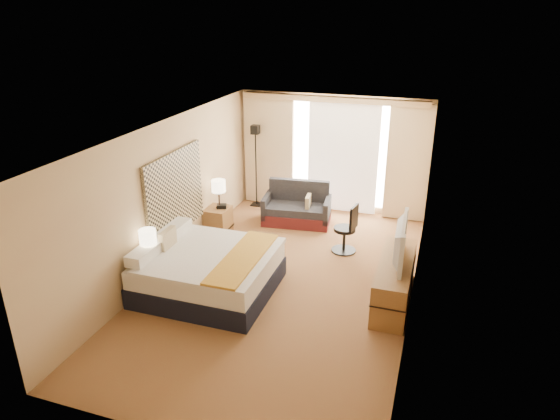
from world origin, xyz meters
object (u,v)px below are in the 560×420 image
(floor_lamp, at_px, (256,150))
(nightstand_right, at_px, (218,221))
(media_dresser, at_px, (394,281))
(desk_chair, at_px, (347,231))
(bed, at_px, (208,271))
(lamp_left, at_px, (148,237))
(lamp_right, at_px, (219,187))
(television, at_px, (395,241))
(loveseat, at_px, (297,210))
(nightstand_left, at_px, (152,280))

(floor_lamp, bearing_deg, nightstand_right, -96.13)
(media_dresser, xyz_separation_m, desk_chair, (-1.04, 1.45, 0.08))
(bed, relative_size, desk_chair, 2.13)
(media_dresser, xyz_separation_m, floor_lamp, (-3.52, 3.16, 0.99))
(lamp_left, height_order, lamp_right, lamp_right)
(lamp_left, xyz_separation_m, television, (3.69, 0.99, 0.05))
(media_dresser, xyz_separation_m, loveseat, (-2.33, 2.49, -0.06))
(bed, distance_m, floor_lamp, 3.98)
(nightstand_right, xyz_separation_m, desk_chair, (2.66, -0.00, 0.15))
(media_dresser, relative_size, floor_lamp, 0.95)
(nightstand_right, xyz_separation_m, bed, (0.81, -2.10, 0.09))
(loveseat, bearing_deg, nightstand_right, -149.69)
(nightstand_left, distance_m, desk_chair, 3.65)
(loveseat, xyz_separation_m, desk_chair, (1.29, -1.04, 0.14))
(desk_chair, height_order, lamp_right, lamp_right)
(floor_lamp, relative_size, television, 1.62)
(loveseat, distance_m, desk_chair, 1.66)
(floor_lamp, bearing_deg, lamp_right, -94.98)
(lamp_left, height_order, television, television)
(floor_lamp, distance_m, television, 4.69)
(bed, relative_size, lamp_left, 3.62)
(nightstand_left, bearing_deg, loveseat, 68.82)
(media_dresser, xyz_separation_m, lamp_right, (-3.66, 1.47, 0.66))
(desk_chair, bearing_deg, floor_lamp, 154.29)
(media_dresser, height_order, television, television)
(floor_lamp, bearing_deg, television, -42.25)
(nightstand_right, bearing_deg, loveseat, 37.21)
(nightstand_left, bearing_deg, lamp_left, 116.51)
(desk_chair, relative_size, lamp_left, 1.70)
(nightstand_right, xyz_separation_m, lamp_right, (0.04, 0.02, 0.73))
(desk_chair, bearing_deg, loveseat, 149.86)
(nightstand_left, height_order, floor_lamp, floor_lamp)
(nightstand_right, relative_size, media_dresser, 0.31)
(bed, bearing_deg, lamp_left, -158.73)
(nightstand_right, bearing_deg, lamp_left, -90.84)
(floor_lamp, relative_size, lamp_left, 3.36)
(nightstand_left, distance_m, floor_lamp, 4.34)
(loveseat, distance_m, lamp_left, 3.81)
(desk_chair, bearing_deg, television, -46.54)
(nightstand_left, relative_size, loveseat, 0.37)
(media_dresser, relative_size, television, 1.54)
(lamp_left, bearing_deg, television, 14.99)
(nightstand_left, relative_size, bed, 0.27)
(desk_chair, xyz_separation_m, television, (0.99, -1.44, 0.61))
(loveseat, bearing_deg, desk_chair, -45.94)
(lamp_right, distance_m, television, 3.90)
(loveseat, xyz_separation_m, television, (2.28, -2.48, 0.75))
(nightstand_right, distance_m, lamp_left, 2.53)
(floor_lamp, bearing_deg, bed, -80.66)
(loveseat, relative_size, lamp_right, 2.51)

